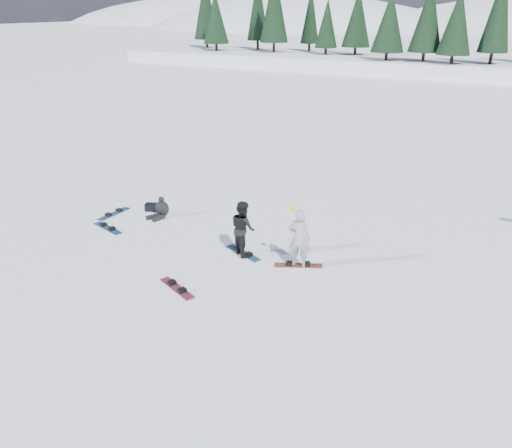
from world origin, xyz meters
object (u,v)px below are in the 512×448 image
at_px(gear_bag, 151,207).
at_px(snowboard_loose_c, 108,228).
at_px(snowboarder_man, 243,228).
at_px(snowboarder_woman, 299,238).
at_px(seated_rider, 161,209).
at_px(snowboard_loose_b, 177,288).
at_px(snowboard_loose_a, 114,214).

relative_size(gear_bag, snowboard_loose_c, 0.30).
distance_m(snowboarder_man, gear_bag, 5.32).
bearing_deg(snowboarder_man, gear_bag, 16.86).
xyz_separation_m(snowboarder_woman, seated_rider, (-6.27, 1.24, -0.65)).
relative_size(seated_rider, snowboard_loose_b, 0.67).
xyz_separation_m(snowboarder_man, snowboard_loose_c, (-5.34, -0.57, -0.90)).
relative_size(snowboard_loose_c, snowboard_loose_a, 1.00).
bearing_deg(snowboard_loose_a, snowboard_loose_c, -143.63).
xyz_separation_m(seated_rider, snowboard_loose_b, (3.75, -4.13, -0.29)).
height_order(snowboard_loose_c, snowboard_loose_a, same).
height_order(seated_rider, gear_bag, seated_rider).
distance_m(snowboarder_man, snowboard_loose_b, 3.03).
bearing_deg(snowboard_loose_b, snowboarder_man, 100.93).
relative_size(snowboarder_man, seated_rider, 1.81).
distance_m(snowboarder_man, snowboard_loose_a, 6.19).
bearing_deg(snowboarder_woman, gear_bag, -23.62).
xyz_separation_m(gear_bag, snowboard_loose_c, (-0.31, -2.12, -0.14)).
relative_size(seated_rider, gear_bag, 2.24).
height_order(gear_bag, snowboard_loose_a, gear_bag).
bearing_deg(snowboard_loose_b, snowboard_loose_c, 177.22).
height_order(snowboarder_woman, snowboard_loose_b, snowboarder_woman).
height_order(snowboarder_man, gear_bag, snowboarder_man).
bearing_deg(snowboarder_woman, seated_rider, -22.74).
height_order(snowboard_loose_c, snowboard_loose_b, same).
bearing_deg(seated_rider, snowboard_loose_c, -96.79).
bearing_deg(snowboard_loose_a, seated_rider, -64.82).
bearing_deg(snowboard_loose_b, snowboarder_woman, 71.52).
xyz_separation_m(snowboard_loose_a, snowboard_loose_b, (5.51, -3.41, 0.00)).
bearing_deg(snowboarder_woman, snowboard_loose_b, 37.34).
xyz_separation_m(snowboarder_man, snowboard_loose_b, (-0.59, -2.83, -0.90)).
relative_size(snowboarder_man, snowboard_loose_c, 1.22).
xyz_separation_m(snowboarder_woman, snowboard_loose_a, (-8.04, 0.53, -0.94)).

